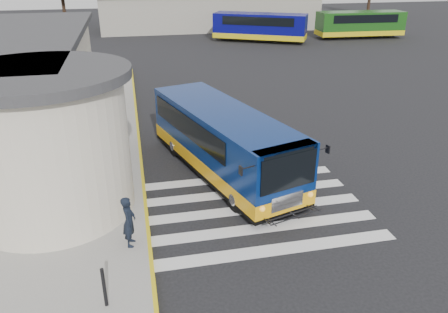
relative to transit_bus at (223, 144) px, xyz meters
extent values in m
plane|color=black|center=(0.79, -2.26, -1.26)|extent=(140.00, 140.00, 0.00)
cube|color=gray|center=(-8.21, 1.74, -1.18)|extent=(10.00, 34.00, 0.15)
cube|color=gold|center=(-3.26, 1.74, -1.18)|extent=(0.12, 34.00, 0.16)
cylinder|color=beige|center=(-6.21, -1.76, 1.14)|extent=(5.20, 5.20, 4.50)
cylinder|color=#38383A|center=(-6.21, -1.76, 3.54)|extent=(5.80, 5.80, 0.30)
cube|color=black|center=(-5.69, 2.74, -0.01)|extent=(0.08, 1.20, 2.20)
cube|color=#38383A|center=(-5.21, 2.74, 1.29)|extent=(1.20, 1.80, 0.12)
cube|color=silver|center=(0.29, -5.46, -1.25)|extent=(8.00, 0.55, 0.01)
cube|color=silver|center=(0.29, -4.26, -1.25)|extent=(8.00, 0.55, 0.01)
cube|color=silver|center=(0.29, -3.06, -1.25)|extent=(8.00, 0.55, 0.01)
cube|color=silver|center=(0.29, -1.86, -1.25)|extent=(8.00, 0.55, 0.01)
cube|color=silver|center=(0.29, -0.66, -1.25)|extent=(8.00, 0.55, 0.01)
cube|color=gray|center=(6.79, 39.74, 0.74)|extent=(26.00, 8.00, 4.00)
cylinder|color=black|center=(-11.21, 47.74, 0.54)|extent=(0.44, 0.44, 3.60)
cylinder|color=black|center=(-1.21, 47.74, 0.54)|extent=(0.44, 0.44, 3.60)
cylinder|color=black|center=(8.79, 47.74, 0.54)|extent=(0.44, 0.44, 3.60)
cylinder|color=black|center=(16.79, 47.74, 0.54)|extent=(0.44, 0.44, 3.60)
cylinder|color=black|center=(24.79, 47.74, 0.54)|extent=(0.44, 0.44, 3.60)
cylinder|color=black|center=(32.79, 47.74, 0.54)|extent=(0.44, 0.44, 3.60)
cube|color=navy|center=(-0.01, 0.03, 0.25)|extent=(4.75, 8.93, 2.25)
cube|color=#EAA20F|center=(-0.01, 0.03, -0.61)|extent=(4.78, 8.97, 0.54)
cube|color=black|center=(-0.01, 0.03, -0.92)|extent=(4.77, 8.96, 0.21)
cube|color=black|center=(1.22, -4.11, 0.61)|extent=(2.03, 0.65, 1.20)
cube|color=silver|center=(1.22, -4.12, -0.45)|extent=(1.21, 0.41, 0.53)
cube|color=black|center=(-1.39, 0.42, 0.70)|extent=(1.84, 6.06, 0.86)
cube|color=black|center=(0.94, 1.11, 0.70)|extent=(1.84, 6.06, 0.86)
cylinder|color=black|center=(-0.20, -3.02, -0.80)|extent=(0.54, 0.96, 0.92)
cylinder|color=black|center=(1.82, -2.42, -0.80)|extent=(0.54, 0.96, 0.92)
cylinder|color=black|center=(-1.73, 2.12, -0.80)|extent=(0.54, 0.96, 0.92)
cylinder|color=black|center=(0.29, 2.72, -0.80)|extent=(0.54, 0.96, 0.92)
cube|color=black|center=(-0.43, -4.43, 0.99)|extent=(0.09, 0.18, 0.29)
cube|color=black|center=(2.78, -3.48, 0.99)|extent=(0.09, 0.18, 0.29)
imported|color=black|center=(-3.79, -4.46, -0.31)|extent=(0.46, 0.63, 1.60)
imported|color=black|center=(-5.88, -2.77, -0.28)|extent=(0.96, 1.02, 1.66)
cylinder|color=black|center=(-4.45, -6.91, -0.55)|extent=(0.09, 0.09, 1.11)
cube|color=#07085C|center=(10.20, 29.32, 0.38)|extent=(9.61, 6.83, 2.43)
cube|color=gold|center=(10.20, 29.32, -0.60)|extent=(9.66, 6.88, 0.53)
cube|color=black|center=(10.20, 29.32, 0.96)|extent=(7.78, 5.88, 0.84)
cube|color=#174813|center=(21.50, 29.23, 0.35)|extent=(9.43, 3.01, 2.38)
cube|color=gold|center=(21.50, 29.23, -0.62)|extent=(9.46, 3.04, 0.52)
cube|color=black|center=(21.50, 29.23, 0.92)|extent=(7.36, 2.97, 0.83)
camera|label=1|loc=(-3.36, -15.66, 6.72)|focal=35.00mm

